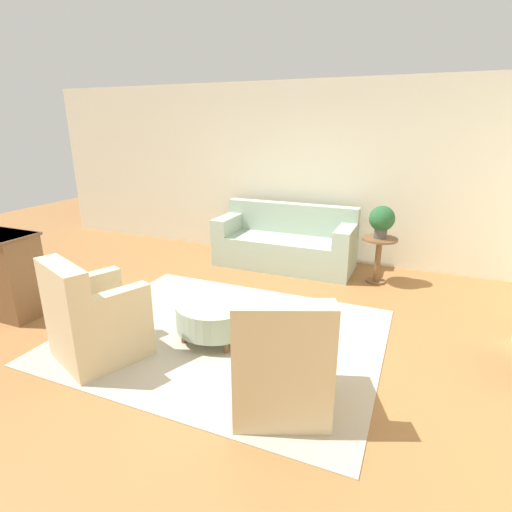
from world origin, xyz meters
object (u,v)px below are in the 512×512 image
object	(u,v)px
armchair_left	(93,321)
armchair_right	(281,365)
side_table	(378,253)
potted_plant_on_side_table	(382,220)
couch	(285,244)
ottoman_table	(215,314)

from	to	relation	value
armchair_left	armchair_right	size ratio (longest dim) A/B	1.00
armchair_left	side_table	distance (m)	3.78
potted_plant_on_side_table	couch	bearing A→B (deg)	172.62
ottoman_table	side_table	xyz separation A→B (m)	(1.37, 2.25, 0.17)
couch	potted_plant_on_side_table	bearing A→B (deg)	-7.38
ottoman_table	potted_plant_on_side_table	size ratio (longest dim) A/B	1.82
ottoman_table	potted_plant_on_side_table	distance (m)	2.72
side_table	potted_plant_on_side_table	bearing A→B (deg)	0.00
ottoman_table	side_table	world-z (taller)	side_table
couch	armchair_left	world-z (taller)	armchair_left
armchair_right	armchair_left	bearing A→B (deg)	180.00
armchair_left	potted_plant_on_side_table	distance (m)	3.82
armchair_left	ottoman_table	xyz separation A→B (m)	(0.88, 0.78, -0.13)
potted_plant_on_side_table	armchair_right	bearing A→B (deg)	-97.09
couch	armchair_left	distance (m)	3.33
armchair_left	side_table	size ratio (longest dim) A/B	1.52
couch	side_table	bearing A→B (deg)	-7.38
side_table	potted_plant_on_side_table	xyz separation A→B (m)	(0.00, 0.00, 0.47)
armchair_right	side_table	xyz separation A→B (m)	(0.38, 3.04, 0.05)
armchair_left	side_table	xyz separation A→B (m)	(2.25, 3.04, 0.05)
armchair_right	side_table	size ratio (longest dim) A/B	1.52
armchair_right	side_table	world-z (taller)	armchair_right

